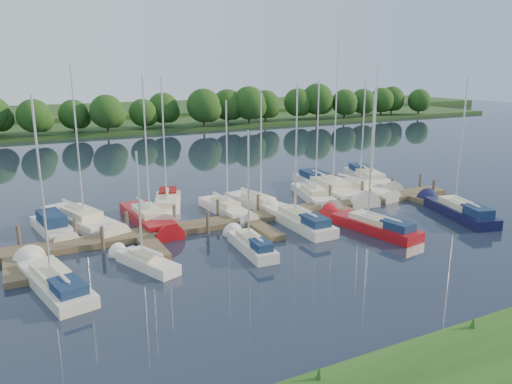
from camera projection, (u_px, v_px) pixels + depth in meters
name	position (u px, v px, depth m)	size (l,w,h in m)	color
ground	(302.00, 256.00, 30.96)	(260.00, 260.00, 0.00)	#171E2F
dock	(250.00, 221.00, 37.21)	(40.00, 6.00, 0.40)	brown
mooring_pilings	(243.00, 212.00, 38.08)	(38.24, 2.84, 2.00)	#473D33
far_shore	(93.00, 125.00, 95.59)	(180.00, 30.00, 0.60)	#233F18
distant_hill	(75.00, 113.00, 117.06)	(220.00, 40.00, 1.40)	#2E5123
treeline	(136.00, 109.00, 85.78)	(146.29, 9.60, 8.29)	#38281C
motorboat	(53.00, 228.00, 35.17)	(2.62, 6.36, 1.78)	silver
sailboat_n_2	(83.00, 222.00, 36.87)	(4.69, 9.46, 12.07)	silver
sailboat_n_3	(149.00, 220.00, 37.29)	(2.48, 8.89, 11.34)	#9F0E14
sailboat_n_4	(167.00, 208.00, 40.34)	(4.39, 8.73, 11.15)	silver
sailboat_n_5	(226.00, 210.00, 39.83)	(2.18, 7.27, 9.35)	silver
sailboat_n_6	(259.00, 204.00, 41.52)	(3.10, 7.80, 9.84)	silver
sailboat_n_7	(315.00, 197.00, 43.89)	(3.71, 8.43, 10.61)	silver
sailboat_n_8	(330.00, 188.00, 46.58)	(3.56, 11.48, 14.33)	silver
sailboat_n_9	(358.00, 190.00, 46.32)	(2.84, 8.34, 10.60)	silver
sailboat_n_10	(370.00, 179.00, 50.32)	(4.36, 9.55, 12.04)	silver
sailboat_s_0	(54.00, 282.00, 26.51)	(3.43, 8.38, 10.49)	silver
sailboat_s_1	(145.00, 262.00, 29.26)	(2.89, 5.42, 7.20)	silver
sailboat_s_2	(251.00, 246.00, 31.82)	(1.79, 6.15, 8.03)	silver
sailboat_s_3	(298.00, 221.00, 36.83)	(1.98, 8.30, 10.71)	silver
sailboat_s_4	(372.00, 226.00, 35.62)	(3.12, 8.23, 10.44)	#9F0E14
sailboat_s_5	(458.00, 212.00, 39.02)	(3.87, 8.63, 11.09)	#101237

